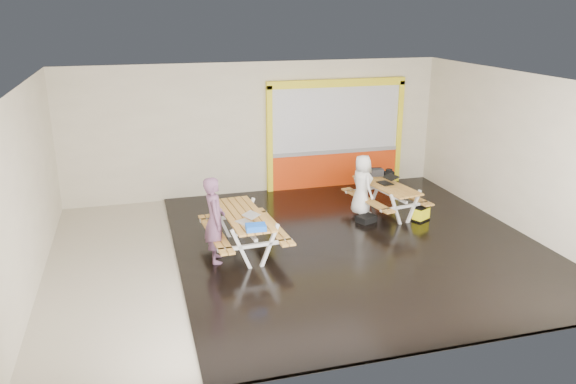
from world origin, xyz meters
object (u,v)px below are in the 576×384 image
object	(u,v)px
person_right	(362,185)
laptop_left	(247,220)
backpack	(389,177)
person_left	(215,220)
laptop_right	(387,181)
dark_case	(366,219)
toolbox	(375,172)
blue_pouch	(256,227)
picnic_table_left	(244,223)
fluke_bag	(421,214)
picnic_table_right	(386,192)

from	to	relation	value
person_right	laptop_left	world-z (taller)	person_right
backpack	person_right	bearing A→B (deg)	-145.47
person_left	laptop_right	bearing A→B (deg)	-66.29
person_right	dark_case	world-z (taller)	person_right
backpack	laptop_left	bearing A→B (deg)	-149.44
person_left	toolbox	xyz separation A→B (m)	(4.38, 2.29, -0.03)
laptop_right	blue_pouch	size ratio (longest dim) A/B	1.31
blue_pouch	backpack	size ratio (longest dim) A/B	0.88
toolbox	backpack	distance (m)	0.39
toolbox	person_right	bearing A→B (deg)	-132.36
picnic_table_left	laptop_right	bearing A→B (deg)	19.36
person_left	laptop_left	distance (m)	0.63
dark_case	fluke_bag	bearing A→B (deg)	-10.39
laptop_right	backpack	distance (m)	0.73
laptop_right	blue_pouch	world-z (taller)	blue_pouch
dark_case	person_left	bearing A→B (deg)	-162.81
blue_pouch	backpack	bearing A→B (deg)	35.36
dark_case	laptop_right	bearing A→B (deg)	34.68
blue_pouch	toolbox	distance (m)	4.71
laptop_right	toolbox	xyz separation A→B (m)	(-0.01, 0.66, 0.03)
picnic_table_left	dark_case	size ratio (longest dim) A/B	5.44
laptop_left	fluke_bag	world-z (taller)	laptop_left
picnic_table_left	fluke_bag	world-z (taller)	picnic_table_left
fluke_bag	dark_case	bearing A→B (deg)	169.61
toolbox	laptop_right	bearing A→B (deg)	-88.81
toolbox	backpack	size ratio (longest dim) A/B	0.97
picnic_table_right	person_right	bearing A→B (deg)	-179.96
laptop_right	person_left	bearing A→B (deg)	-159.60
picnic_table_right	backpack	size ratio (longest dim) A/B	5.14
person_left	dark_case	world-z (taller)	person_left
person_right	blue_pouch	distance (m)	3.75
backpack	fluke_bag	distance (m)	1.47
picnic_table_left	person_right	world-z (taller)	person_right
laptop_left	laptop_right	xyz separation A→B (m)	(3.80, 1.81, -0.07)
picnic_table_left	person_left	distance (m)	0.74
blue_pouch	fluke_bag	xyz separation A→B (m)	(4.28, 1.52, -0.70)
toolbox	fluke_bag	size ratio (longest dim) A/B	0.86
picnic_table_right	fluke_bag	distance (m)	0.98
dark_case	backpack	bearing A→B (deg)	46.82
toolbox	dark_case	distance (m)	1.54
picnic_table_left	dark_case	bearing A→B (deg)	15.18
person_left	laptop_left	xyz separation A→B (m)	(0.60, -0.18, 0.01)
person_right	toolbox	size ratio (longest dim) A/B	3.55
picnic_table_left	toolbox	world-z (taller)	toolbox
person_left	person_right	size ratio (longest dim) A/B	1.19
person_right	laptop_right	bearing A→B (deg)	-92.70
laptop_right	dark_case	bearing A→B (deg)	-145.32
laptop_right	picnic_table_left	bearing A→B (deg)	-160.64
picnic_table_left	dark_case	distance (m)	3.21
picnic_table_left	toolbox	xyz separation A→B (m)	(3.76, 1.98, 0.22)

